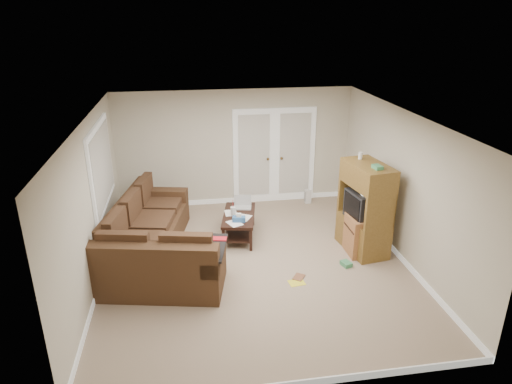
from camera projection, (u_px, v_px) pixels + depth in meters
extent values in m
plane|color=tan|center=(255.00, 265.00, 7.69)|extent=(5.50, 5.50, 0.00)
cube|color=silver|center=(255.00, 118.00, 6.76)|extent=(5.00, 5.50, 0.02)
cube|color=beige|center=(91.00, 206.00, 6.86)|extent=(0.02, 5.50, 2.50)
cube|color=beige|center=(403.00, 187.00, 7.59)|extent=(0.02, 5.50, 2.50)
cube|color=beige|center=(235.00, 148.00, 9.75)|extent=(5.00, 0.02, 2.50)
cube|color=beige|center=(296.00, 295.00, 4.70)|extent=(5.00, 0.02, 2.50)
cube|color=silver|center=(254.00, 158.00, 9.86)|extent=(0.90, 0.04, 2.13)
cube|color=silver|center=(294.00, 156.00, 9.99)|extent=(0.90, 0.04, 2.13)
cube|color=silver|center=(254.00, 156.00, 9.82)|extent=(0.68, 0.02, 1.80)
cube|color=silver|center=(295.00, 154.00, 9.95)|extent=(0.68, 0.02, 1.80)
cube|color=silver|center=(101.00, 166.00, 7.67)|extent=(0.04, 1.92, 1.42)
cube|color=silver|center=(103.00, 166.00, 7.68)|extent=(0.02, 1.74, 1.24)
cube|color=#482E1B|center=(149.00, 236.00, 8.16)|extent=(1.46, 2.64, 0.46)
cube|color=#482E1B|center=(127.00, 212.00, 8.01)|extent=(0.76, 2.50, 0.47)
cube|color=#482E1B|center=(163.00, 195.00, 9.07)|extent=(1.01, 0.45, 0.24)
cube|color=#472D1C|center=(153.00, 221.00, 8.05)|extent=(1.12, 2.47, 0.13)
cube|color=#482E1B|center=(159.00, 274.00, 6.98)|extent=(2.11, 1.35, 0.46)
cube|color=#482E1B|center=(151.00, 260.00, 6.48)|extent=(1.97, 0.65, 0.47)
cube|color=#482E1B|center=(214.00, 256.00, 6.82)|extent=(0.45, 1.01, 0.24)
cube|color=#472D1C|center=(159.00, 255.00, 6.96)|extent=(1.94, 1.01, 0.13)
cube|color=black|center=(213.00, 248.00, 6.77)|extent=(0.52, 0.92, 0.03)
cube|color=red|center=(215.00, 239.00, 6.98)|extent=(0.37, 0.20, 0.02)
cube|color=black|center=(239.00, 216.00, 8.48)|extent=(0.77, 1.23, 0.05)
cube|color=black|center=(239.00, 229.00, 8.58)|extent=(0.67, 1.13, 0.03)
cylinder|color=silver|center=(233.00, 211.00, 8.39)|extent=(0.09, 0.09, 0.17)
cylinder|color=red|center=(233.00, 203.00, 8.34)|extent=(0.01, 0.01, 0.15)
cube|color=#2E5C97|center=(239.00, 219.00, 8.16)|extent=(0.25, 0.16, 0.09)
cube|color=white|center=(239.00, 216.00, 8.37)|extent=(0.48, 0.68, 0.00)
cube|color=brown|center=(362.00, 234.00, 8.08)|extent=(0.70, 1.07, 0.60)
cube|color=brown|center=(368.00, 176.00, 7.67)|extent=(0.70, 1.07, 0.40)
cube|color=black|center=(364.00, 206.00, 7.87)|extent=(0.57, 0.67, 0.50)
cube|color=black|center=(352.00, 206.00, 7.79)|extent=(0.09, 0.52, 0.40)
cube|color=#3E8958|center=(377.00, 167.00, 7.36)|extent=(0.15, 0.20, 0.06)
cylinder|color=silver|center=(360.00, 156.00, 7.84)|extent=(0.07, 0.07, 0.12)
cube|color=#A86B3D|center=(363.00, 235.00, 7.95)|extent=(0.53, 0.53, 0.69)
cylinder|color=silver|center=(365.00, 214.00, 7.80)|extent=(0.17, 0.17, 0.11)
cylinder|color=silver|center=(366.00, 207.00, 7.76)|extent=(0.03, 0.03, 0.15)
cone|color=beige|center=(366.00, 199.00, 7.70)|extent=(0.30, 0.30, 0.19)
cube|color=silver|center=(308.00, 196.00, 10.11)|extent=(0.13, 0.12, 0.31)
cube|color=yellow|center=(297.00, 283.00, 7.17)|extent=(0.27, 0.22, 0.01)
cube|color=#3E8958|center=(346.00, 264.00, 7.64)|extent=(0.19, 0.22, 0.07)
imported|color=brown|center=(294.00, 276.00, 7.34)|extent=(0.25, 0.26, 0.02)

